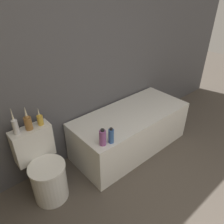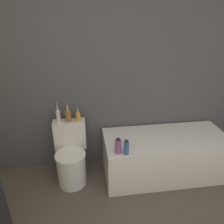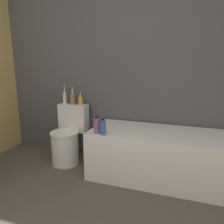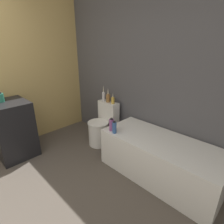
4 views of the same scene
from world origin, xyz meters
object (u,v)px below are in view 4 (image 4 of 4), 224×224
(bathtub, at_px, (159,158))
(shampoo_bottle_tall, at_px, (112,125))
(vase_silver, at_px, (108,97))
(toilet, at_px, (102,126))
(vase_bronze, at_px, (113,100))
(vase_gold, at_px, (104,96))
(shampoo_bottle_short, at_px, (114,128))
(soap_bottle_glass, at_px, (0,98))

(bathtub, height_order, shampoo_bottle_tall, shampoo_bottle_tall)
(vase_silver, height_order, shampoo_bottle_tall, vase_silver)
(toilet, distance_m, shampoo_bottle_tall, 0.68)
(toilet, distance_m, vase_bronze, 0.53)
(toilet, height_order, vase_silver, vase_silver)
(vase_silver, height_order, vase_bronze, vase_silver)
(vase_gold, relative_size, shampoo_bottle_short, 1.58)
(vase_bronze, relative_size, shampoo_bottle_tall, 1.03)
(shampoo_bottle_tall, bearing_deg, toilet, 151.81)
(soap_bottle_glass, bearing_deg, shampoo_bottle_short, 33.81)
(soap_bottle_glass, xyz_separation_m, vase_bronze, (0.91, 1.43, -0.15))
(soap_bottle_glass, xyz_separation_m, vase_gold, (0.67, 1.44, -0.12))
(vase_gold, xyz_separation_m, vase_silver, (0.12, -0.00, -0.01))
(toilet, bearing_deg, soap_bottle_glass, -122.02)
(vase_gold, bearing_deg, bathtub, -9.33)
(vase_silver, distance_m, vase_bronze, 0.12)
(shampoo_bottle_tall, distance_m, shampoo_bottle_short, 0.09)
(vase_silver, xyz_separation_m, shampoo_bottle_short, (0.62, -0.49, -0.20))
(toilet, bearing_deg, bathtub, -2.16)
(vase_silver, bearing_deg, shampoo_bottle_short, -38.10)
(bathtub, xyz_separation_m, soap_bottle_glass, (-1.98, -1.22, 0.68))
(bathtub, bearing_deg, shampoo_bottle_tall, -159.60)
(bathtub, distance_m, toilet, 1.19)
(bathtub, distance_m, vase_silver, 1.33)
(soap_bottle_glass, bearing_deg, vase_silver, 61.10)
(toilet, xyz_separation_m, vase_bronze, (0.12, 0.17, 0.48))
(vase_silver, relative_size, vase_bronze, 1.30)
(soap_bottle_glass, distance_m, vase_bronze, 1.70)
(vase_silver, distance_m, shampoo_bottle_tall, 0.73)
(toilet, xyz_separation_m, vase_silver, (0.00, 0.17, 0.50))
(shampoo_bottle_tall, relative_size, shampoo_bottle_short, 1.04)
(shampoo_bottle_short, bearing_deg, vase_gold, 146.49)
(vase_gold, bearing_deg, shampoo_bottle_tall, -34.96)
(bathtub, relative_size, toilet, 2.09)
(toilet, distance_m, vase_silver, 0.53)
(vase_silver, distance_m, shampoo_bottle_short, 0.81)
(bathtub, relative_size, shampoo_bottle_tall, 8.33)
(vase_gold, distance_m, vase_silver, 0.12)
(soap_bottle_glass, xyz_separation_m, shampoo_bottle_tall, (1.33, 0.98, -0.33))
(bathtub, relative_size, vase_silver, 6.21)
(shampoo_bottle_tall, bearing_deg, vase_silver, 139.68)
(vase_bronze, xyz_separation_m, shampoo_bottle_short, (0.50, -0.49, -0.18))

